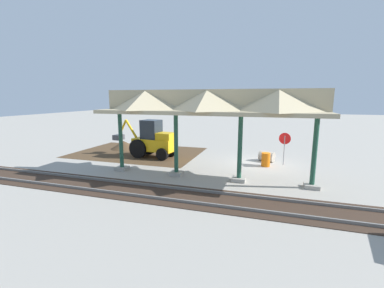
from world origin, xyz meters
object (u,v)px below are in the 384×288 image
at_px(backhoe, 152,141).
at_px(traffic_barrel, 266,160).
at_px(concrete_pipe, 267,156).
at_px(stop_sign, 285,142).

relative_size(backhoe, traffic_barrel, 5.91).
relative_size(concrete_pipe, traffic_barrel, 1.34).
bearing_deg(concrete_pipe, stop_sign, 145.88).
bearing_deg(stop_sign, traffic_barrel, 29.91).
height_order(backhoe, concrete_pipe, backhoe).
xyz_separation_m(stop_sign, backhoe, (9.43, 0.42, -0.31)).
height_order(backhoe, traffic_barrel, backhoe).
bearing_deg(traffic_barrel, stop_sign, -150.09).
bearing_deg(traffic_barrel, backhoe, -1.56).
distance_m(backhoe, traffic_barrel, 8.34).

